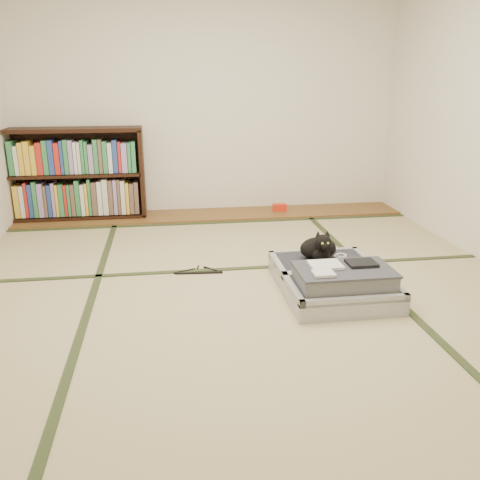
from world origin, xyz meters
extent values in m
plane|color=tan|center=(0.00, 0.00, 0.00)|extent=(4.50, 4.50, 0.00)
cube|color=brown|center=(0.00, 2.00, 0.01)|extent=(4.00, 0.50, 0.02)
cube|color=red|center=(0.73, 2.03, 0.06)|extent=(0.16, 0.11, 0.07)
plane|color=silver|center=(0.00, 2.25, 1.20)|extent=(4.00, 0.00, 4.00)
plane|color=silver|center=(0.00, -2.25, 1.20)|extent=(4.00, 0.00, 4.00)
cube|color=#2D381E|center=(-1.00, 0.00, 0.00)|extent=(0.05, 4.50, 0.01)
cube|color=#2D381E|center=(1.00, 0.00, 0.00)|extent=(0.05, 4.50, 0.01)
cube|color=#2D381E|center=(0.00, 0.40, 0.00)|extent=(4.00, 0.05, 0.01)
cube|color=#2D381E|center=(0.00, 1.70, 0.00)|extent=(4.00, 0.05, 0.01)
cube|color=black|center=(-2.03, 2.07, 0.47)|extent=(0.04, 0.31, 0.87)
cube|color=black|center=(-0.72, 2.07, 0.47)|extent=(0.04, 0.31, 0.87)
cube|color=black|center=(-1.37, 2.07, 0.03)|extent=(1.35, 0.31, 0.04)
cube|color=black|center=(-1.37, 2.07, 0.91)|extent=(1.35, 0.31, 0.04)
cube|color=black|center=(-1.37, 2.07, 0.47)|extent=(1.29, 0.31, 0.03)
cube|color=black|center=(-1.37, 2.21, 0.47)|extent=(1.35, 0.02, 0.87)
cube|color=gray|center=(-1.37, 2.05, 0.25)|extent=(1.21, 0.22, 0.37)
cube|color=gray|center=(-1.37, 2.05, 0.66)|extent=(1.21, 0.22, 0.33)
cube|color=#A9A9AE|center=(0.62, -0.33, 0.06)|extent=(0.69, 0.46, 0.12)
cube|color=#2A2930|center=(0.62, -0.33, 0.09)|extent=(0.62, 0.39, 0.09)
cube|color=#A9A9AE|center=(0.62, -0.54, 0.12)|extent=(0.69, 0.04, 0.05)
cube|color=#A9A9AE|center=(0.62, -0.12, 0.12)|extent=(0.69, 0.04, 0.05)
cube|color=#A9A9AE|center=(0.29, -0.33, 0.12)|extent=(0.04, 0.46, 0.05)
cube|color=#A9A9AE|center=(0.95, -0.33, 0.12)|extent=(0.04, 0.46, 0.05)
cube|color=#A9A9AE|center=(0.62, 0.13, 0.06)|extent=(0.69, 0.46, 0.12)
cube|color=#2A2930|center=(0.62, 0.13, 0.09)|extent=(0.62, 0.39, 0.09)
cube|color=#A9A9AE|center=(0.62, -0.08, 0.12)|extent=(0.69, 0.04, 0.05)
cube|color=#A9A9AE|center=(0.62, 0.35, 0.12)|extent=(0.69, 0.04, 0.05)
cube|color=#A9A9AE|center=(0.29, 0.13, 0.12)|extent=(0.04, 0.46, 0.05)
cube|color=#A9A9AE|center=(0.95, 0.13, 0.12)|extent=(0.04, 0.46, 0.05)
cylinder|color=black|center=(0.62, -0.10, 0.13)|extent=(0.62, 0.02, 0.02)
cube|color=gray|center=(0.62, -0.33, 0.18)|extent=(0.59, 0.36, 0.12)
cube|color=#3C3D45|center=(0.62, -0.33, 0.25)|extent=(0.61, 0.38, 0.01)
cube|color=silver|center=(0.51, -0.28, 0.26)|extent=(0.20, 0.17, 0.02)
cube|color=black|center=(0.75, -0.28, 0.26)|extent=(0.19, 0.15, 0.02)
cube|color=silver|center=(0.45, -0.42, 0.26)|extent=(0.13, 0.11, 0.02)
cube|color=white|center=(0.42, -0.55, 0.07)|extent=(0.06, 0.01, 0.04)
cube|color=white|center=(0.53, -0.55, 0.05)|extent=(0.05, 0.01, 0.03)
cube|color=orange|center=(0.85, -0.55, 0.07)|extent=(0.05, 0.01, 0.03)
cube|color=#197F33|center=(0.79, -0.55, 0.08)|extent=(0.04, 0.01, 0.03)
ellipsoid|color=black|center=(0.60, 0.18, 0.22)|extent=(0.27, 0.18, 0.17)
ellipsoid|color=black|center=(0.60, 0.10, 0.20)|extent=(0.13, 0.10, 0.10)
ellipsoid|color=black|center=(0.60, 0.07, 0.30)|extent=(0.11, 0.11, 0.11)
sphere|color=black|center=(0.60, 0.02, 0.28)|extent=(0.05, 0.05, 0.05)
cone|color=black|center=(0.57, 0.09, 0.35)|extent=(0.04, 0.05, 0.05)
cone|color=black|center=(0.63, 0.09, 0.35)|extent=(0.04, 0.05, 0.05)
sphere|color=#A5BF33|center=(0.58, 0.02, 0.31)|extent=(0.02, 0.02, 0.02)
sphere|color=#A5BF33|center=(0.62, 0.02, 0.31)|extent=(0.02, 0.02, 0.02)
cylinder|color=black|center=(0.69, 0.26, 0.16)|extent=(0.16, 0.10, 0.03)
torus|color=white|center=(0.78, 0.19, 0.14)|extent=(0.10, 0.10, 0.01)
torus|color=white|center=(0.78, 0.19, 0.15)|extent=(0.08, 0.08, 0.01)
cube|color=black|center=(-0.26, 0.34, 0.01)|extent=(0.35, 0.04, 0.01)
cube|color=black|center=(-0.37, 0.40, 0.01)|extent=(0.17, 0.08, 0.01)
cube|color=black|center=(-0.15, 0.40, 0.01)|extent=(0.13, 0.14, 0.01)
cylinder|color=black|center=(-0.26, 0.47, 0.01)|extent=(0.02, 0.06, 0.01)
camera|label=1|loc=(-0.47, -3.20, 1.41)|focal=38.00mm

